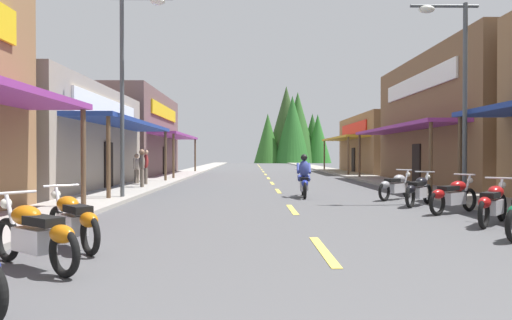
% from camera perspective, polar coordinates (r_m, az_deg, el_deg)
% --- Properties ---
extents(ground, '(10.31, 96.93, 0.10)m').
position_cam_1_polar(ground, '(34.12, 1.27, -2.01)').
color(ground, '#4C4C4F').
extents(sidewalk_left, '(2.31, 96.93, 0.12)m').
position_cam_1_polar(sidewalk_left, '(34.48, -9.27, -1.81)').
color(sidewalk_left, '#9E9991').
rests_on(sidewalk_left, ground).
extents(sidewalk_right, '(2.31, 96.93, 0.12)m').
position_cam_1_polar(sidewalk_right, '(34.91, 11.68, -1.78)').
color(sidewalk_right, gray).
rests_on(sidewalk_right, ground).
extents(centerline_dashes, '(0.16, 70.91, 0.01)m').
position_cam_1_polar(centerline_dashes, '(36.59, 1.14, -1.74)').
color(centerline_dashes, '#E0C64C').
rests_on(centerline_dashes, ground).
extents(storefront_left_middle, '(10.37, 12.12, 4.54)m').
position_cam_1_polar(storefront_left_middle, '(23.39, -27.46, 2.36)').
color(storefront_left_middle, gray).
rests_on(storefront_left_middle, ground).
extents(storefront_left_far, '(8.06, 13.12, 5.94)m').
position_cam_1_polar(storefront_left_far, '(35.82, -15.91, 2.92)').
color(storefront_left_far, brown).
rests_on(storefront_left_far, ground).
extents(storefront_right_middle, '(9.09, 13.76, 6.66)m').
position_cam_1_polar(storefront_right_middle, '(27.30, 26.06, 4.33)').
color(storefront_right_middle, brown).
rests_on(storefront_right_middle, ground).
extents(storefront_right_far, '(10.07, 12.64, 4.74)m').
position_cam_1_polar(storefront_right_far, '(41.25, 17.28, 1.79)').
color(storefront_right_far, olive).
rests_on(storefront_right_far, ground).
extents(streetlamp_left, '(2.13, 0.30, 6.97)m').
position_cam_1_polar(streetlamp_left, '(16.93, -14.87, 10.54)').
color(streetlamp_left, '#474C51').
rests_on(streetlamp_left, ground).
extents(streetlamp_right, '(2.13, 0.30, 6.30)m').
position_cam_1_polar(streetlamp_right, '(16.28, 22.86, 9.59)').
color(streetlamp_right, '#474C51').
rests_on(streetlamp_right, ground).
extents(motorcycle_parked_right_2, '(1.48, 1.68, 1.04)m').
position_cam_1_polar(motorcycle_parked_right_2, '(11.72, 26.67, -4.65)').
color(motorcycle_parked_right_2, black).
rests_on(motorcycle_parked_right_2, ground).
extents(motorcycle_parked_right_3, '(1.81, 1.31, 1.04)m').
position_cam_1_polar(motorcycle_parked_right_3, '(13.52, 22.69, -3.93)').
color(motorcycle_parked_right_3, black).
rests_on(motorcycle_parked_right_3, ground).
extents(motorcycle_parked_right_4, '(1.42, 1.73, 1.04)m').
position_cam_1_polar(motorcycle_parked_right_4, '(15.14, 19.04, -3.42)').
color(motorcycle_parked_right_4, black).
rests_on(motorcycle_parked_right_4, ground).
extents(motorcycle_parked_right_5, '(1.65, 1.51, 1.04)m').
position_cam_1_polar(motorcycle_parked_right_5, '(16.93, 16.51, -2.98)').
color(motorcycle_parked_right_5, black).
rests_on(motorcycle_parked_right_5, ground).
extents(motorcycle_parked_left_1, '(1.76, 1.39, 1.04)m').
position_cam_1_polar(motorcycle_parked_left_1, '(7.16, -25.12, -8.03)').
color(motorcycle_parked_left_1, black).
rests_on(motorcycle_parked_left_1, ground).
extents(motorcycle_parked_left_2, '(1.47, 1.69, 1.04)m').
position_cam_1_polar(motorcycle_parked_left_2, '(8.44, -21.23, -6.69)').
color(motorcycle_parked_left_2, black).
rests_on(motorcycle_parked_left_2, ground).
extents(rider_cruising_lead, '(0.60, 2.14, 1.57)m').
position_cam_1_polar(rider_cruising_lead, '(17.25, 5.81, -2.33)').
color(rider_cruising_lead, black).
rests_on(rider_cruising_lead, ground).
extents(pedestrian_by_shop, '(0.36, 0.54, 1.79)m').
position_cam_1_polar(pedestrian_by_shop, '(23.39, -13.14, -0.59)').
color(pedestrian_by_shop, '#726659').
rests_on(pedestrian_by_shop, ground).
extents(pedestrian_browsing, '(0.37, 0.54, 1.79)m').
position_cam_1_polar(pedestrian_browsing, '(21.43, -13.59, -0.71)').
color(pedestrian_browsing, '#726659').
rests_on(pedestrian_browsing, ground).
extents(pedestrian_strolling, '(0.36, 0.55, 1.59)m').
position_cam_1_polar(pedestrian_strolling, '(24.19, -14.19, -0.87)').
color(pedestrian_strolling, '#726659').
rests_on(pedestrian_strolling, ground).
extents(treeline_backdrop, '(13.77, 10.03, 13.94)m').
position_cam_1_polar(treeline_backdrop, '(85.00, 4.54, 3.69)').
color(treeline_backdrop, '#295923').
rests_on(treeline_backdrop, ground).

